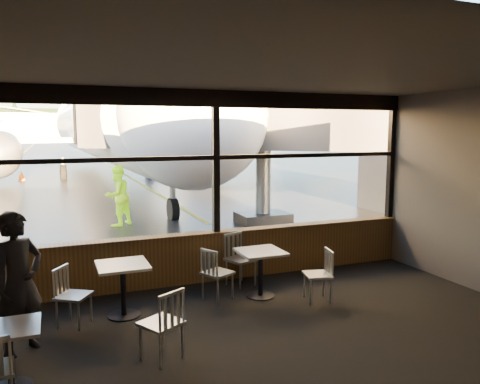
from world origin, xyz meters
TOP-DOWN VIEW (x-y plane):
  - ground_plane at (0.00, 120.00)m, footprint 520.00×520.00m
  - carpet_floor at (0.00, -3.00)m, footprint 8.00×6.00m
  - ceiling at (0.00, -3.00)m, footprint 8.00×6.00m
  - window_sill at (0.00, 0.00)m, footprint 8.00×0.28m
  - window_header at (0.00, 0.00)m, footprint 8.00×0.18m
  - mullion_centre at (0.00, 0.00)m, footprint 0.12×0.12m
  - mullion_right at (3.95, 0.00)m, footprint 0.12×0.12m
  - window_transom at (0.00, 0.00)m, footprint 8.00×0.10m
  - airliner at (0.28, 19.05)m, footprint 33.26×39.43m
  - jet_bridge at (3.60, 5.50)m, footprint 9.11×11.13m
  - cafe_table_near at (0.39, -1.13)m, footprint 0.73×0.73m
  - cafe_table_mid at (-1.87, -1.13)m, footprint 0.74×0.74m
  - cafe_table_left at (-3.29, -2.69)m, footprint 0.64×0.64m
  - chair_near_e at (1.17, -1.66)m, footprint 0.57×0.57m
  - chair_near_w at (-0.32, -0.99)m, footprint 0.65×0.65m
  - chair_near_n at (0.30, -0.48)m, footprint 0.67×0.67m
  - chair_mid_s at (-1.63, -2.67)m, footprint 0.68×0.68m
  - chair_mid_w at (-2.57, -1.20)m, footprint 0.66×0.66m
  - passenger at (-3.22, -1.78)m, footprint 0.78×0.75m
  - ground_crew at (-1.04, 5.87)m, footprint 1.10×1.07m
  - cone_nose at (1.15, 8.24)m, footprint 0.32×0.32m
  - cone_wing at (-4.39, 20.64)m, footprint 0.41×0.41m
  - hangar_mid at (0.00, 185.00)m, footprint 38.00×15.00m
  - hangar_right at (60.00, 178.00)m, footprint 50.00×20.00m
  - fuel_tank_c at (-10.00, 182.00)m, footprint 8.00×8.00m
  - treeline at (0.00, 210.00)m, footprint 360.00×3.00m

SIDE VIEW (x-z plane):
  - ground_plane at x=0.00m, z-range 0.00..0.00m
  - carpet_floor at x=0.00m, z-range 0.01..0.01m
  - cone_nose at x=1.15m, z-range 0.00..0.44m
  - cone_wing at x=-4.39m, z-range 0.00..0.56m
  - cafe_table_left at x=-3.29m, z-range 0.00..0.70m
  - cafe_table_near at x=0.39m, z-range 0.00..0.80m
  - cafe_table_mid at x=-1.87m, z-range 0.00..0.82m
  - chair_mid_w at x=-2.57m, z-range 0.00..0.87m
  - chair_near_e at x=1.17m, z-range 0.00..0.87m
  - chair_near_w at x=-0.32m, z-range 0.00..0.89m
  - window_sill at x=0.00m, z-range 0.00..0.90m
  - chair_mid_s at x=-1.63m, z-range 0.00..0.92m
  - chair_near_n at x=0.30m, z-range 0.00..0.95m
  - ground_crew at x=-1.04m, z-range 0.00..1.78m
  - passenger at x=-3.22m, z-range 0.00..1.81m
  - mullion_centre at x=0.00m, z-range 0.90..3.50m
  - mullion_right at x=3.95m, z-range 0.90..3.50m
  - window_transom at x=0.00m, z-range 2.26..2.34m
  - jet_bridge at x=3.60m, z-range 0.00..4.86m
  - fuel_tank_c at x=-10.00m, z-range 0.00..6.00m
  - window_header at x=0.00m, z-range 3.20..3.50m
  - ceiling at x=0.00m, z-range 3.48..3.52m
  - hangar_mid at x=0.00m, z-range 0.00..10.00m
  - airliner at x=0.28m, z-range 0.00..11.73m
  - hangar_right at x=60.00m, z-range 0.00..12.00m
  - treeline at x=0.00m, z-range 0.00..12.00m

